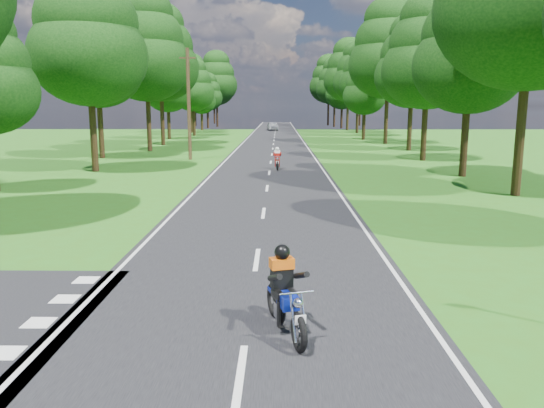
{
  "coord_description": "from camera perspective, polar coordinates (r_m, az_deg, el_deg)",
  "views": [
    {
      "loc": [
        0.56,
        -11.12,
        3.9
      ],
      "look_at": [
        0.37,
        4.0,
        1.1
      ],
      "focal_mm": 35.0,
      "sensor_mm": 36.0,
      "label": 1
    }
  ],
  "objects": [
    {
      "name": "road_markings",
      "position": [
        59.38,
        0.06,
        6.74
      ],
      "size": [
        7.4,
        140.0,
        0.01
      ],
      "color": "silver",
      "rests_on": "main_road"
    },
    {
      "name": "telegraph_pole",
      "position": [
        39.67,
        -8.94,
        10.61
      ],
      "size": [
        1.2,
        0.26,
        8.0
      ],
      "color": "#382616",
      "rests_on": "ground"
    },
    {
      "name": "ground",
      "position": [
        11.8,
        -2.05,
        -8.82
      ],
      "size": [
        160.0,
        160.0,
        0.0
      ],
      "primitive_type": "plane",
      "color": "#2D6116",
      "rests_on": "ground"
    },
    {
      "name": "distant_car",
      "position": [
        86.93,
        0.04,
        8.39
      ],
      "size": [
        2.13,
        4.27,
        1.4
      ],
      "primitive_type": "imported",
      "rotation": [
        0.0,
        0.0,
        0.12
      ],
      "color": "#AFB3B7",
      "rests_on": "main_road"
    },
    {
      "name": "rider_near_blue",
      "position": [
        9.23,
        1.45,
        -9.24
      ],
      "size": [
        1.09,
        1.93,
        1.53
      ],
      "primitive_type": null,
      "rotation": [
        0.0,
        0.0,
        0.28
      ],
      "color": "#0D1F92",
      "rests_on": "main_road"
    },
    {
      "name": "treeline",
      "position": [
        71.32,
        1.47,
        13.98
      ],
      "size": [
        40.0,
        115.35,
        14.78
      ],
      "color": "black",
      "rests_on": "ground"
    },
    {
      "name": "main_road",
      "position": [
        61.25,
        0.21,
        6.85
      ],
      "size": [
        7.0,
        140.0,
        0.02
      ],
      "primitive_type": "cube",
      "color": "black",
      "rests_on": "ground"
    },
    {
      "name": "rider_far_red",
      "position": [
        33.16,
        0.56,
        4.96
      ],
      "size": [
        0.58,
        1.66,
        1.37
      ],
      "primitive_type": null,
      "rotation": [
        0.0,
        0.0,
        0.02
      ],
      "color": "#B7230E",
      "rests_on": "main_road"
    }
  ]
}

